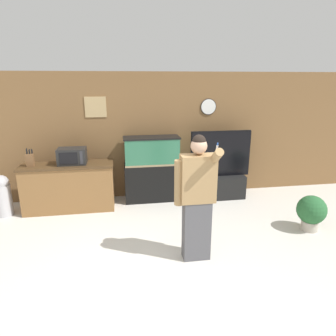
# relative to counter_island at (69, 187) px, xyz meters

# --- Properties ---
(ground_plane) EXTENTS (18.00, 18.00, 0.00)m
(ground_plane) POSITION_rel_counter_island_xyz_m (1.37, -2.43, -0.46)
(ground_plane) COLOR beige
(wall_back_paneled) EXTENTS (10.00, 0.08, 2.60)m
(wall_back_paneled) POSITION_rel_counter_island_xyz_m (1.38, 0.56, 0.84)
(wall_back_paneled) COLOR brown
(wall_back_paneled) RESTS_ON ground_plane
(counter_island) EXTENTS (1.71, 0.58, 0.91)m
(counter_island) POSITION_rel_counter_island_xyz_m (0.00, 0.00, 0.00)
(counter_island) COLOR brown
(counter_island) RESTS_ON ground_plane
(microwave) EXTENTS (0.52, 0.34, 0.30)m
(microwave) POSITION_rel_counter_island_xyz_m (0.11, 0.01, 0.61)
(microwave) COLOR black
(microwave) RESTS_ON counter_island
(knife_block) EXTENTS (0.12, 0.10, 0.34)m
(knife_block) POSITION_rel_counter_island_xyz_m (-0.63, -0.04, 0.58)
(knife_block) COLOR brown
(knife_block) RESTS_ON counter_island
(aquarium_on_stand) EXTENTS (1.13, 0.45, 1.34)m
(aquarium_on_stand) POSITION_rel_counter_island_xyz_m (1.63, 0.24, 0.21)
(aquarium_on_stand) COLOR black
(aquarium_on_stand) RESTS_ON ground_plane
(tv_on_stand) EXTENTS (1.28, 0.40, 1.45)m
(tv_on_stand) POSITION_rel_counter_island_xyz_m (3.05, 0.12, -0.04)
(tv_on_stand) COLOR black
(tv_on_stand) RESTS_ON ground_plane
(person_standing) EXTENTS (0.56, 0.42, 1.77)m
(person_standing) POSITION_rel_counter_island_xyz_m (2.00, -2.01, 0.47)
(person_standing) COLOR #515156
(person_standing) RESTS_ON ground_plane
(potted_plant) EXTENTS (0.48, 0.48, 0.61)m
(potted_plant) POSITION_rel_counter_island_xyz_m (4.10, -1.52, -0.12)
(potted_plant) COLOR #B2A899
(potted_plant) RESTS_ON ground_plane
(trash_bin) EXTENTS (0.31, 0.31, 0.78)m
(trash_bin) POSITION_rel_counter_island_xyz_m (-1.18, -0.08, -0.06)
(trash_bin) COLOR #B7B7BC
(trash_bin) RESTS_ON ground_plane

